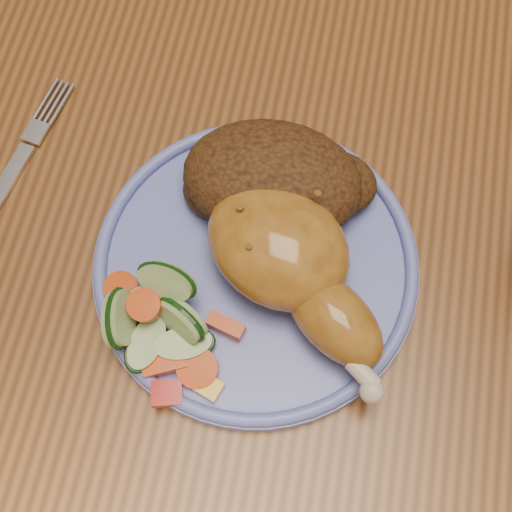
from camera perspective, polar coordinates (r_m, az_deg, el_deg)
name	(u,v)px	position (r m, az deg, el deg)	size (l,w,h in m)	color
ground	(308,393)	(1.29, 4.19, -10.87)	(4.00, 4.00, 0.00)	#51301B
dining_table	(358,249)	(0.65, 8.20, 0.57)	(0.90, 1.40, 0.75)	brown
plate	(256,266)	(0.54, 0.00, -0.83)	(0.24, 0.24, 0.01)	#626EC6
plate_rim	(256,261)	(0.53, 0.00, -0.40)	(0.24, 0.24, 0.01)	#626EC6
chicken_leg	(291,262)	(0.50, 2.86, -0.52)	(0.17, 0.17, 0.06)	#B07324
rice_pilaf	(276,181)	(0.54, 1.64, 6.00)	(0.15, 0.10, 0.06)	#492B12
vegetable_pile	(160,322)	(0.51, -7.73, -5.27)	(0.11, 0.11, 0.05)	#A50A05
fork	(9,177)	(0.61, -19.13, 6.00)	(0.04, 0.16, 0.00)	silver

